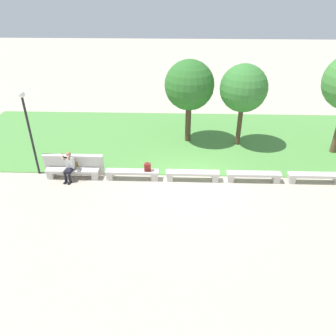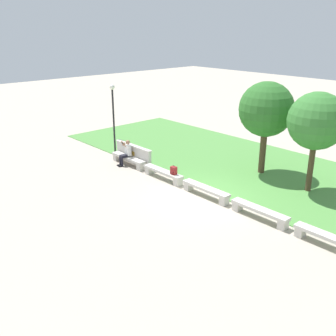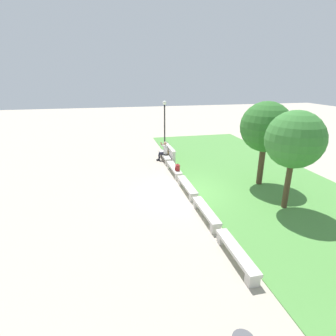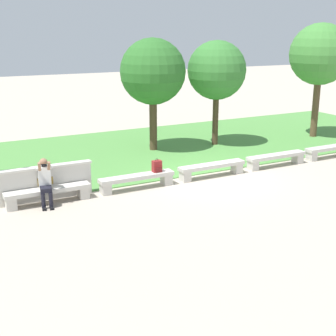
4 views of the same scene
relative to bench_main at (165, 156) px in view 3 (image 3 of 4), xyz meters
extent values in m
plane|color=#B2A593|center=(5.45, 0.00, -0.31)|extent=(80.00, 80.00, 0.00)
cube|color=#518E42|center=(5.45, 4.38, -0.30)|extent=(25.29, 8.00, 0.03)
cube|color=beige|center=(0.00, 0.00, 0.08)|extent=(2.40, 0.40, 0.12)
cube|color=beige|center=(-1.02, 0.00, -0.15)|extent=(0.28, 0.34, 0.33)
cube|color=beige|center=(1.02, 0.00, -0.15)|extent=(0.28, 0.34, 0.33)
cube|color=beige|center=(2.72, 0.00, 0.08)|extent=(2.40, 0.40, 0.12)
cube|color=beige|center=(1.70, 0.00, -0.15)|extent=(0.28, 0.34, 0.33)
cube|color=beige|center=(3.74, 0.00, -0.15)|extent=(0.28, 0.34, 0.33)
cube|color=beige|center=(5.45, 0.00, 0.08)|extent=(2.40, 0.40, 0.12)
cube|color=beige|center=(4.43, 0.00, -0.15)|extent=(0.28, 0.34, 0.33)
cube|color=beige|center=(6.46, 0.00, -0.15)|extent=(0.28, 0.34, 0.33)
cube|color=beige|center=(8.17, 0.00, 0.08)|extent=(2.40, 0.40, 0.12)
cube|color=beige|center=(7.15, 0.00, -0.15)|extent=(0.28, 0.34, 0.33)
cube|color=beige|center=(9.19, 0.00, -0.15)|extent=(0.28, 0.34, 0.33)
cube|color=beige|center=(10.89, 0.00, 0.08)|extent=(2.40, 0.40, 0.12)
cube|color=beige|center=(9.87, 0.00, -0.15)|extent=(0.28, 0.34, 0.33)
cube|color=beige|center=(11.91, 0.00, -0.15)|extent=(0.28, 0.34, 0.33)
cube|color=beige|center=(0.00, 0.34, 0.16)|extent=(2.71, 0.18, 0.95)
cube|color=beige|center=(0.00, 0.34, 0.67)|extent=(2.77, 0.24, 0.06)
cube|color=olive|center=(0.00, 0.24, 0.28)|extent=(0.44, 0.02, 0.22)
cube|color=black|center=(-0.23, -0.43, -0.28)|extent=(0.14, 0.25, 0.06)
cylinder|color=black|center=(-0.22, -0.36, -0.07)|extent=(0.11, 0.11, 0.42)
cube|color=black|center=(-0.04, -0.46, -0.28)|extent=(0.14, 0.25, 0.06)
cylinder|color=black|center=(-0.02, -0.39, -0.07)|extent=(0.11, 0.11, 0.42)
cube|color=black|center=(-0.09, -0.19, 0.20)|extent=(0.36, 0.46, 0.12)
cube|color=silver|center=(-0.06, 0.04, 0.48)|extent=(0.37, 0.27, 0.56)
sphere|color=#9E7051|center=(-0.06, 0.04, 0.90)|extent=(0.22, 0.22, 0.22)
cylinder|color=silver|center=(-0.26, -0.03, 0.77)|extent=(0.14, 0.32, 0.21)
cylinder|color=#9E7051|center=(-0.22, -0.18, 0.85)|extent=(0.13, 0.20, 0.27)
cylinder|color=silver|center=(0.12, -0.09, 0.77)|extent=(0.14, 0.32, 0.21)
cylinder|color=#9E7051|center=(0.03, -0.22, 0.85)|extent=(0.09, 0.19, 0.27)
cube|color=black|center=(-0.10, -0.26, 0.89)|extent=(0.15, 0.04, 0.08)
cube|color=maroon|center=(3.42, 0.03, 0.32)|extent=(0.28, 0.20, 0.36)
cube|color=maroon|center=(3.42, -0.08, 0.25)|extent=(0.20, 0.06, 0.16)
torus|color=black|center=(3.42, 0.03, 0.52)|extent=(0.10, 0.02, 0.10)
cylinder|color=#4C3826|center=(5.30, 4.17, 0.88)|extent=(0.31, 0.31, 2.39)
sphere|color=#2D6B28|center=(5.30, 4.17, 2.85)|extent=(2.58, 2.58, 2.58)
cylinder|color=#4C3826|center=(8.02, 3.79, 0.90)|extent=(0.25, 0.25, 2.42)
sphere|color=#387A33|center=(8.02, 3.79, 2.83)|extent=(2.41, 2.41, 2.41)
cylinder|color=black|center=(-1.72, 0.37, 1.52)|extent=(0.10, 0.10, 3.66)
sphere|color=white|center=(-1.72, 0.37, 3.49)|extent=(0.28, 0.28, 0.28)
camera|label=1|loc=(4.78, -12.58, 7.62)|focal=35.00mm
camera|label=2|loc=(15.68, -11.37, 6.54)|focal=42.00mm
camera|label=3|loc=(17.18, -3.64, 5.29)|focal=28.00mm
camera|label=4|loc=(-2.72, -12.55, 4.38)|focal=50.00mm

